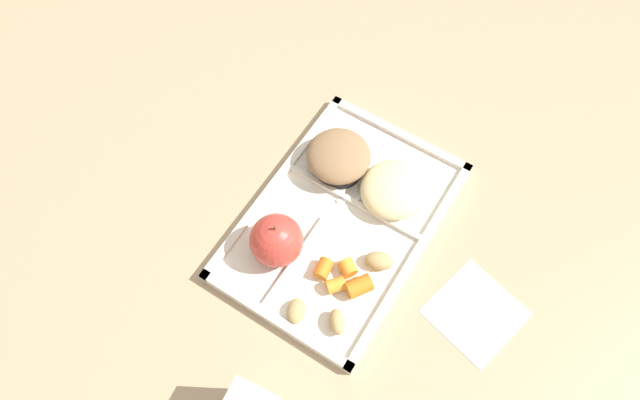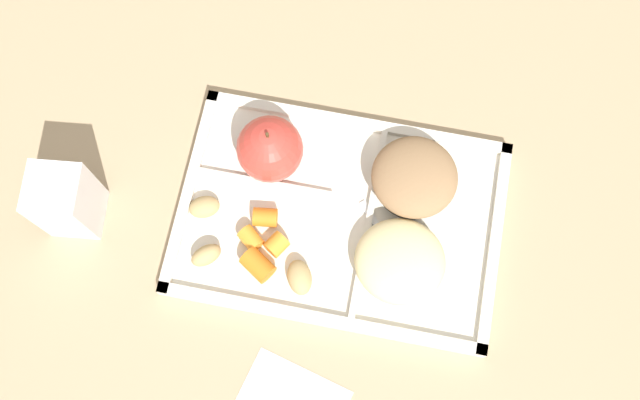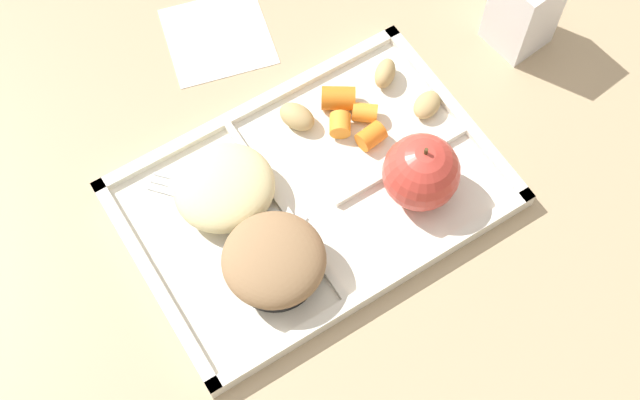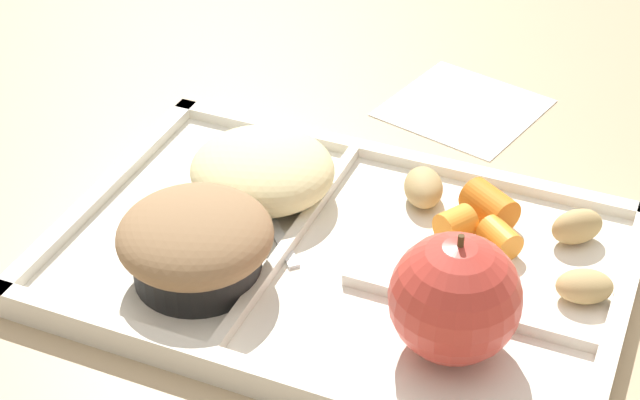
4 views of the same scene
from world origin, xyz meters
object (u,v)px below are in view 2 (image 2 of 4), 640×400
(lunch_tray, at_px, (339,218))
(bran_muffin, at_px, (414,179))
(plastic_fork, at_px, (407,272))
(milk_carton, at_px, (66,201))
(green_apple, at_px, (270,149))

(lunch_tray, height_order, bran_muffin, bran_muffin)
(plastic_fork, distance_m, milk_carton, 0.38)
(lunch_tray, height_order, milk_carton, milk_carton)
(green_apple, distance_m, plastic_fork, 0.21)
(bran_muffin, bearing_deg, lunch_tray, -144.75)
(lunch_tray, relative_size, milk_carton, 3.62)
(bran_muffin, height_order, milk_carton, milk_carton)
(milk_carton, bearing_deg, plastic_fork, -6.15)
(green_apple, bearing_deg, lunch_tray, -30.27)
(green_apple, relative_size, milk_carton, 0.82)
(lunch_tray, distance_m, milk_carton, 0.30)
(green_apple, xyz_separation_m, bran_muffin, (0.16, -0.00, -0.01))
(plastic_fork, xyz_separation_m, milk_carton, (-0.38, -0.00, 0.04))
(green_apple, distance_m, milk_carton, 0.23)
(plastic_fork, bearing_deg, bran_muffin, 96.26)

